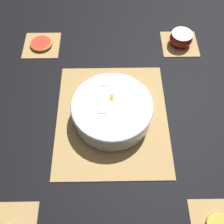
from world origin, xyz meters
TOP-DOWN VIEW (x-y plane):
  - ground_plane at (0.00, 0.00)m, footprint 6.00×6.00m
  - bamboo_mat_center at (-0.00, 0.00)m, footprint 0.43×0.37m
  - coaster_mat_near_right at (0.34, -0.28)m, footprint 0.14×0.14m
  - coaster_mat_far_right at (0.34, 0.28)m, footprint 0.14×0.14m
  - fruit_salad_bowl at (0.00, -0.00)m, footprint 0.26×0.26m
  - apple_half at (0.34, -0.28)m, footprint 0.09×0.09m
  - grapefruit_slice at (0.34, 0.28)m, footprint 0.09×0.09m

SIDE VIEW (x-z plane):
  - ground_plane at x=0.00m, z-range 0.00..0.00m
  - coaster_mat_near_right at x=0.34m, z-range 0.00..0.01m
  - coaster_mat_far_right at x=0.34m, z-range 0.00..0.01m
  - bamboo_mat_center at x=0.00m, z-range 0.00..0.01m
  - grapefruit_slice at x=0.34m, z-range 0.01..0.02m
  - apple_half at x=0.34m, z-range 0.01..0.06m
  - fruit_salad_bowl at x=0.00m, z-range 0.01..0.09m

